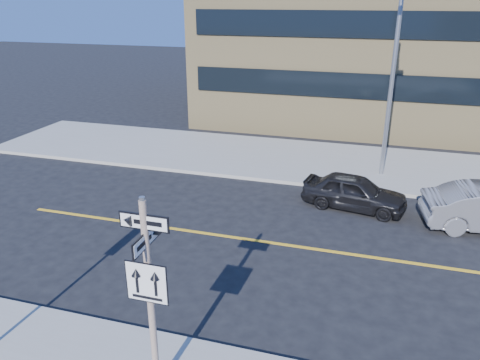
% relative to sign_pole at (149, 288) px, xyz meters
% --- Properties ---
extents(ground, '(120.00, 120.00, 0.00)m').
position_rel_sign_pole_xyz_m(ground, '(0.00, 2.51, -2.44)').
color(ground, black).
rests_on(ground, ground).
extents(sign_pole, '(0.92, 0.92, 4.06)m').
position_rel_sign_pole_xyz_m(sign_pole, '(0.00, 0.00, 0.00)').
color(sign_pole, beige).
rests_on(sign_pole, near_sidewalk).
extents(parked_car_a, '(2.11, 3.94, 1.27)m').
position_rel_sign_pole_xyz_m(parked_car_a, '(3.07, 9.96, -1.80)').
color(parked_car_a, black).
rests_on(parked_car_a, ground).
extents(streetlight_a, '(0.55, 2.25, 8.00)m').
position_rel_sign_pole_xyz_m(streetlight_a, '(4.00, 13.27, 2.32)').
color(streetlight_a, gray).
rests_on(streetlight_a, far_sidewalk).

